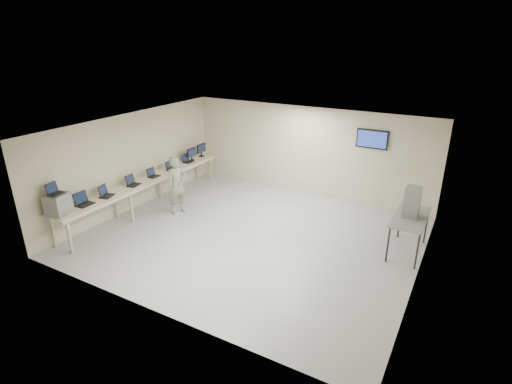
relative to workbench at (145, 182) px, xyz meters
The scene contains 15 objects.
room 3.67m from the workbench, ahead, with size 8.01×7.01×2.81m.
workbench is the anchor object (origin of this frame).
equipment_box 2.77m from the workbench, 91.31° to the right, with size 0.43×0.49×0.51m, color gray.
laptop_on_box 2.83m from the workbench, 92.38° to the right, with size 0.32×0.37×0.26m.
laptop_0 2.09m from the workbench, 91.62° to the right, with size 0.33×0.40×0.31m.
laptop_1 1.44m from the workbench, 90.71° to the right, with size 0.40×0.43×0.29m.
laptop_2 0.51m from the workbench, 92.08° to the right, with size 0.35×0.40×0.28m.
laptop_3 0.36m from the workbench, 92.98° to the left, with size 0.27×0.33×0.25m.
laptop_4 1.13m from the workbench, 90.52° to the left, with size 0.32×0.37×0.26m.
laptop_5 1.99m from the workbench, 90.91° to the left, with size 0.28×0.34×0.26m.
monitor_near 2.24m from the workbench, 90.29° to the left, with size 0.19×0.42×0.41m.
monitor_far 2.77m from the workbench, 90.23° to the left, with size 0.20×0.45×0.44m.
soldier 1.02m from the workbench, 12.54° to the left, with size 0.62×0.40×1.69m, color #5B5D47.
side_table 7.27m from the workbench, ahead, with size 0.73×1.56×0.93m.
storage_bins 7.27m from the workbench, ahead, with size 0.34×0.38×0.71m.
Camera 1 is at (4.56, -7.93, 4.86)m, focal length 28.00 mm.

